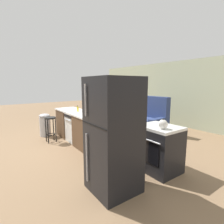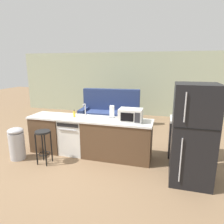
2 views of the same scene
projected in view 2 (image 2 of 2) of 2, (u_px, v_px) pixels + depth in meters
ground_plane at (84, 153)px, 4.87m from camera, size 24.00×24.00×0.00m
wall_back at (129, 84)px, 8.42m from camera, size 10.00×0.06×2.60m
kitchen_counter at (93, 138)px, 4.71m from camera, size 2.94×0.66×0.90m
dishwasher at (74, 136)px, 4.84m from camera, size 0.58×0.61×0.84m
stove_range at (186, 137)px, 4.66m from camera, size 0.76×0.68×0.90m
refrigerator at (193, 135)px, 3.53m from camera, size 0.72×0.73×1.81m
microwave at (131, 115)px, 4.33m from camera, size 0.50×0.37×0.28m
sink_faucet at (85, 110)px, 4.80m from camera, size 0.07×0.18×0.30m
paper_towel_roll at (112, 112)px, 4.64m from camera, size 0.14×0.14×0.28m
soap_bottle at (74, 114)px, 4.71m from camera, size 0.06×0.06×0.18m
kettle at (197, 117)px, 4.37m from camera, size 0.21×0.17×0.19m
bar_stool at (43, 140)px, 4.27m from camera, size 0.32×0.32×0.74m
trash_bin at (17, 143)px, 4.52m from camera, size 0.35×0.35×0.74m
couch at (110, 115)px, 6.97m from camera, size 2.06×1.04×1.27m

